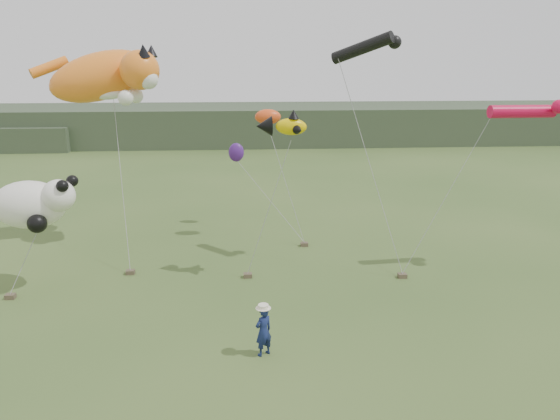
% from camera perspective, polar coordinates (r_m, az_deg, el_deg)
% --- Properties ---
extents(ground, '(120.00, 120.00, 0.00)m').
position_cam_1_polar(ground, '(19.96, -3.52, -11.97)').
color(ground, '#385123').
rests_on(ground, ground).
extents(headland, '(90.00, 13.00, 4.00)m').
position_cam_1_polar(headland, '(62.89, -6.92, 8.81)').
color(headland, '#2D3D28').
rests_on(headland, ground).
extents(festival_attendant, '(0.73, 0.67, 1.67)m').
position_cam_1_polar(festival_attendant, '(17.79, -1.74, -12.55)').
color(festival_attendant, '#141F4E').
rests_on(festival_attendant, ground).
extents(sandbag_anchors, '(16.54, 5.72, 0.19)m').
position_cam_1_polar(sandbag_anchors, '(24.47, -5.76, -6.40)').
color(sandbag_anchors, brown).
rests_on(sandbag_anchors, ground).
extents(cat_kite, '(6.69, 3.88, 3.47)m').
position_cam_1_polar(cat_kite, '(28.59, -17.41, 13.25)').
color(cat_kite, orange).
rests_on(cat_kite, ground).
extents(fish_kite, '(2.11, 1.43, 1.10)m').
position_cam_1_polar(fish_kite, '(22.46, 0.13, 8.79)').
color(fish_kite, '#E6C001').
rests_on(fish_kite, ground).
extents(tube_kites, '(9.45, 3.56, 3.56)m').
position_cam_1_polar(tube_kites, '(24.88, 17.35, 12.90)').
color(tube_kites, black).
rests_on(tube_kites, ground).
extents(panda_kite, '(3.42, 2.21, 2.13)m').
position_cam_1_polar(panda_kite, '(23.95, -24.31, 0.59)').
color(panda_kite, white).
rests_on(panda_kite, ground).
extents(misc_kites, '(2.73, 3.21, 3.11)m').
position_cam_1_polar(misc_kites, '(28.87, -2.69, 8.15)').
color(misc_kites, '#E54918').
rests_on(misc_kites, ground).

